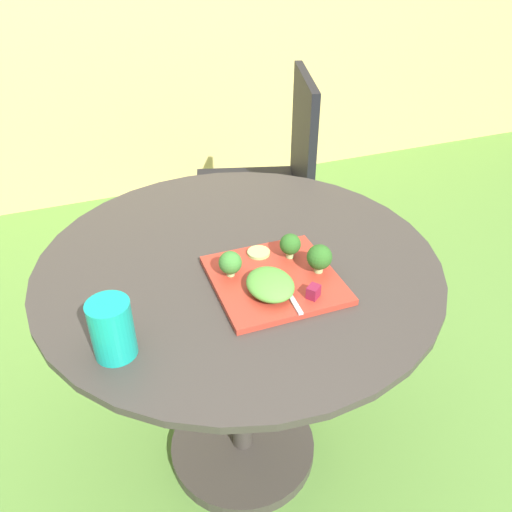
{
  "coord_description": "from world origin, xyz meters",
  "views": [
    {
      "loc": [
        -0.31,
        -0.96,
        1.43
      ],
      "look_at": [
        0.02,
        -0.06,
        0.77
      ],
      "focal_mm": 36.84,
      "sensor_mm": 36.0,
      "label": 1
    }
  ],
  "objects_px": {
    "patio_chair": "(274,173)",
    "fork": "(285,287)",
    "salad_plate": "(275,280)",
    "drinking_glass": "(113,332)"
  },
  "relations": [
    {
      "from": "salad_plate",
      "to": "drinking_glass",
      "type": "relative_size",
      "value": 2.28
    },
    {
      "from": "salad_plate",
      "to": "fork",
      "type": "height_order",
      "value": "fork"
    },
    {
      "from": "drinking_glass",
      "to": "fork",
      "type": "relative_size",
      "value": 0.76
    },
    {
      "from": "patio_chair",
      "to": "fork",
      "type": "height_order",
      "value": "patio_chair"
    },
    {
      "from": "salad_plate",
      "to": "drinking_glass",
      "type": "distance_m",
      "value": 0.37
    },
    {
      "from": "salad_plate",
      "to": "fork",
      "type": "relative_size",
      "value": 1.73
    },
    {
      "from": "drinking_glass",
      "to": "fork",
      "type": "height_order",
      "value": "drinking_glass"
    },
    {
      "from": "patio_chair",
      "to": "fork",
      "type": "distance_m",
      "value": 1.03
    },
    {
      "from": "salad_plate",
      "to": "fork",
      "type": "xyz_separation_m",
      "value": [
        0.01,
        -0.04,
        0.01
      ]
    },
    {
      "from": "fork",
      "to": "patio_chair",
      "type": "bearing_deg",
      "value": 68.99
    }
  ]
}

